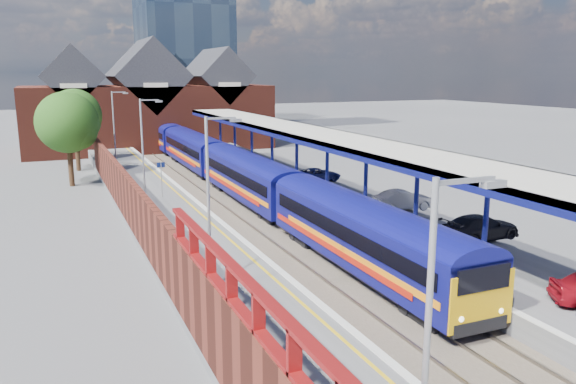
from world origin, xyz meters
The scene contains 23 objects.
ground centered at (0.00, 30.00, 0.00)m, with size 240.00×240.00×0.00m, color #5B5B5E.
ballast_bed centered at (0.00, 20.00, 0.03)m, with size 6.00×76.00×0.06m, color #473D33.
rails centered at (0.00, 20.00, 0.12)m, with size 4.51×76.00×0.14m.
left_platform centered at (-5.50, 20.00, 0.50)m, with size 5.00×76.00×1.00m, color #565659.
right_platform centered at (6.00, 20.00, 0.50)m, with size 6.00×76.00×1.00m, color #565659.
coping_left centered at (-3.15, 20.00, 1.02)m, with size 0.30×76.00×0.05m, color silver.
coping_right centered at (3.15, 20.00, 1.02)m, with size 0.30×76.00×0.05m, color silver.
yellow_line centered at (-3.75, 20.00, 1.01)m, with size 0.14×76.00×0.01m, color yellow.
train centered at (1.49, 32.00, 2.12)m, with size 2.90×65.91×3.45m.
canopy centered at (5.48, 21.95, 5.25)m, with size 4.50×52.00×4.48m.
lamp_post_a centered at (-6.36, -8.00, 4.99)m, with size 1.48×0.18×7.00m.
lamp_post_b centered at (-6.36, 6.00, 4.99)m, with size 1.48×0.18×7.00m.
lamp_post_c centered at (-6.36, 22.00, 4.99)m, with size 1.48×0.18×7.00m.
lamp_post_d centered at (-6.36, 38.00, 4.99)m, with size 1.48×0.18×7.00m.
platform_sign centered at (-5.00, 24.00, 2.69)m, with size 0.55×0.08×2.50m.
brick_wall centered at (-8.10, 13.54, 2.45)m, with size 0.35×50.00×3.86m.
station_building centered at (0.00, 58.00, 5.45)m, with size 30.00×12.12×13.78m.
glass_tower centered at (10.00, 80.00, 20.20)m, with size 14.20×14.20×40.30m.
tree_near centered at (-10.35, 35.91, 5.35)m, with size 5.20×5.20×8.10m.
tree_far centered at (-9.35, 43.91, 5.35)m, with size 5.20×5.20×8.10m.
parked_car_silver centered at (8.50, 14.03, 1.64)m, with size 1.35×3.88×1.28m, color silver.
parked_car_dark centered at (8.42, 6.97, 1.66)m, with size 1.85×4.55×1.32m, color black.
parked_car_blue centered at (7.69, 24.87, 1.55)m, with size 1.81×3.93×1.09m, color navy.
Camera 1 is at (-12.20, -15.18, 9.65)m, focal length 35.00 mm.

